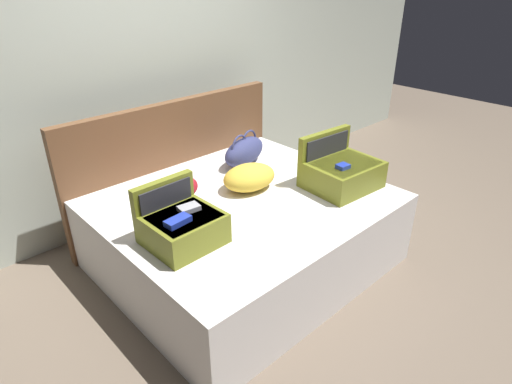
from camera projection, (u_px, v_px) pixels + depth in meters
ground_plane at (282, 286)px, 3.11m from camera, size 12.00×12.00×0.00m
back_wall at (142, 68)px, 3.58m from camera, size 8.00×0.10×2.60m
bed at (245, 231)px, 3.24m from camera, size 1.94×1.67×0.56m
headboard at (176, 164)px, 3.69m from camera, size 1.97×0.08×1.09m
hard_case_large at (341, 171)px, 3.23m from camera, size 0.54×0.47×0.39m
hard_case_medium at (182, 225)px, 2.57m from camera, size 0.43×0.42×0.35m
duffel_bag at (244, 151)px, 3.61m from camera, size 0.51×0.31×0.28m
pillow_near_headboard at (172, 190)px, 3.03m from camera, size 0.41×0.31×0.18m
pillow_center_head at (249, 177)px, 3.21m from camera, size 0.45×0.35×0.19m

